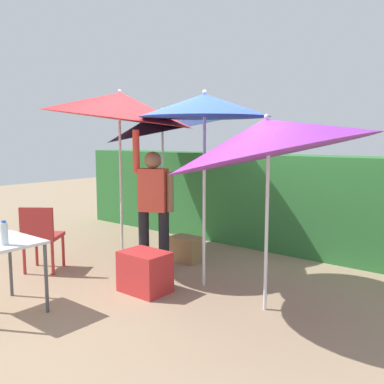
{
  "coord_description": "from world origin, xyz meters",
  "views": [
    {
      "loc": [
        3.3,
        -3.77,
        1.78
      ],
      "look_at": [
        0.0,
        0.3,
        1.1
      ],
      "focal_mm": 39.38,
      "sensor_mm": 36.0,
      "label": 1
    }
  ],
  "objects_px": {
    "umbrella_yellow": "(120,106)",
    "person_vendor": "(153,202)",
    "umbrella_navy": "(267,137)",
    "chair_plastic": "(41,234)",
    "folding_table": "(2,249)",
    "cooler_box": "(145,272)",
    "bottle_water": "(4,233)",
    "umbrella_rainbow": "(205,106)",
    "umbrella_orange": "(163,121)",
    "crate_cardboard": "(186,249)"
  },
  "relations": [
    {
      "from": "umbrella_rainbow",
      "to": "folding_table",
      "type": "bearing_deg",
      "value": -120.82
    },
    {
      "from": "cooler_box",
      "to": "bottle_water",
      "type": "xyz_separation_m",
      "value": [
        -0.51,
        -1.38,
        0.63
      ]
    },
    {
      "from": "person_vendor",
      "to": "chair_plastic",
      "type": "bearing_deg",
      "value": -140.54
    },
    {
      "from": "umbrella_yellow",
      "to": "person_vendor",
      "type": "distance_m",
      "value": 1.44
    },
    {
      "from": "umbrella_navy",
      "to": "folding_table",
      "type": "distance_m",
      "value": 2.89
    },
    {
      "from": "cooler_box",
      "to": "bottle_water",
      "type": "height_order",
      "value": "bottle_water"
    },
    {
      "from": "umbrella_yellow",
      "to": "umbrella_navy",
      "type": "relative_size",
      "value": 1.16
    },
    {
      "from": "umbrella_rainbow",
      "to": "crate_cardboard",
      "type": "relative_size",
      "value": 5.24
    },
    {
      "from": "umbrella_rainbow",
      "to": "person_vendor",
      "type": "bearing_deg",
      "value": 179.26
    },
    {
      "from": "cooler_box",
      "to": "crate_cardboard",
      "type": "xyz_separation_m",
      "value": [
        -0.41,
        1.24,
        -0.06
      ]
    },
    {
      "from": "chair_plastic",
      "to": "folding_table",
      "type": "bearing_deg",
      "value": -47.83
    },
    {
      "from": "umbrella_rainbow",
      "to": "chair_plastic",
      "type": "height_order",
      "value": "umbrella_rainbow"
    },
    {
      "from": "folding_table",
      "to": "chair_plastic",
      "type": "bearing_deg",
      "value": 132.17
    },
    {
      "from": "crate_cardboard",
      "to": "folding_table",
      "type": "bearing_deg",
      "value": -97.03
    },
    {
      "from": "umbrella_rainbow",
      "to": "umbrella_navy",
      "type": "bearing_deg",
      "value": -12.44
    },
    {
      "from": "umbrella_rainbow",
      "to": "umbrella_orange",
      "type": "bearing_deg",
      "value": 147.74
    },
    {
      "from": "umbrella_yellow",
      "to": "umbrella_navy",
      "type": "distance_m",
      "value": 2.5
    },
    {
      "from": "person_vendor",
      "to": "cooler_box",
      "type": "distance_m",
      "value": 1.02
    },
    {
      "from": "umbrella_rainbow",
      "to": "chair_plastic",
      "type": "distance_m",
      "value": 2.74
    },
    {
      "from": "folding_table",
      "to": "cooler_box",
      "type": "bearing_deg",
      "value": 61.04
    },
    {
      "from": "umbrella_rainbow",
      "to": "folding_table",
      "type": "xyz_separation_m",
      "value": [
        -1.13,
        -1.89,
        -1.48
      ]
    },
    {
      "from": "umbrella_yellow",
      "to": "cooler_box",
      "type": "xyz_separation_m",
      "value": [
        1.11,
        -0.64,
        -1.98
      ]
    },
    {
      "from": "bottle_water",
      "to": "umbrella_rainbow",
      "type": "bearing_deg",
      "value": 65.06
    },
    {
      "from": "person_vendor",
      "to": "bottle_water",
      "type": "xyz_separation_m",
      "value": [
        -0.07,
        -1.98,
        -0.07
      ]
    },
    {
      "from": "umbrella_orange",
      "to": "umbrella_navy",
      "type": "xyz_separation_m",
      "value": [
        2.54,
        -1.22,
        -0.25
      ]
    },
    {
      "from": "umbrella_rainbow",
      "to": "folding_table",
      "type": "distance_m",
      "value": 2.66
    },
    {
      "from": "umbrella_rainbow",
      "to": "cooler_box",
      "type": "bearing_deg",
      "value": -124.65
    },
    {
      "from": "umbrella_yellow",
      "to": "bottle_water",
      "type": "distance_m",
      "value": 2.5
    },
    {
      "from": "umbrella_orange",
      "to": "person_vendor",
      "type": "height_order",
      "value": "umbrella_orange"
    },
    {
      "from": "chair_plastic",
      "to": "umbrella_navy",
      "type": "bearing_deg",
      "value": 13.95
    },
    {
      "from": "umbrella_yellow",
      "to": "person_vendor",
      "type": "bearing_deg",
      "value": -3.53
    },
    {
      "from": "umbrella_orange",
      "to": "umbrella_yellow",
      "type": "height_order",
      "value": "umbrella_yellow"
    },
    {
      "from": "umbrella_orange",
      "to": "cooler_box",
      "type": "bearing_deg",
      "value": -53.29
    },
    {
      "from": "umbrella_navy",
      "to": "crate_cardboard",
      "type": "xyz_separation_m",
      "value": [
        -1.75,
        0.85,
        -1.6
      ]
    },
    {
      "from": "cooler_box",
      "to": "folding_table",
      "type": "xyz_separation_m",
      "value": [
        -0.72,
        -1.3,
        0.42
      ]
    },
    {
      "from": "umbrella_yellow",
      "to": "bottle_water",
      "type": "xyz_separation_m",
      "value": [
        0.6,
        -2.02,
        -1.35
      ]
    },
    {
      "from": "crate_cardboard",
      "to": "bottle_water",
      "type": "relative_size",
      "value": 1.85
    },
    {
      "from": "umbrella_rainbow",
      "to": "crate_cardboard",
      "type": "bearing_deg",
      "value": 141.55
    },
    {
      "from": "crate_cardboard",
      "to": "folding_table",
      "type": "xyz_separation_m",
      "value": [
        -0.31,
        -2.54,
        0.48
      ]
    },
    {
      "from": "cooler_box",
      "to": "bottle_water",
      "type": "bearing_deg",
      "value": -110.2
    },
    {
      "from": "umbrella_orange",
      "to": "cooler_box",
      "type": "height_order",
      "value": "umbrella_orange"
    },
    {
      "from": "folding_table",
      "to": "person_vendor",
      "type": "bearing_deg",
      "value": 81.57
    },
    {
      "from": "umbrella_yellow",
      "to": "folding_table",
      "type": "xyz_separation_m",
      "value": [
        0.39,
        -1.95,
        -1.55
      ]
    },
    {
      "from": "umbrella_orange",
      "to": "umbrella_rainbow",
      "type": "bearing_deg",
      "value": -32.26
    },
    {
      "from": "folding_table",
      "to": "bottle_water",
      "type": "xyz_separation_m",
      "value": [
        0.21,
        -0.07,
        0.21
      ]
    },
    {
      "from": "umbrella_rainbow",
      "to": "chair_plastic",
      "type": "bearing_deg",
      "value": -154.9
    },
    {
      "from": "umbrella_rainbow",
      "to": "umbrella_navy",
      "type": "height_order",
      "value": "umbrella_rainbow"
    },
    {
      "from": "cooler_box",
      "to": "bottle_water",
      "type": "relative_size",
      "value": 2.28
    },
    {
      "from": "umbrella_rainbow",
      "to": "person_vendor",
      "type": "relative_size",
      "value": 1.24
    },
    {
      "from": "umbrella_orange",
      "to": "umbrella_yellow",
      "type": "xyz_separation_m",
      "value": [
        0.09,
        -0.96,
        0.18
      ]
    }
  ]
}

